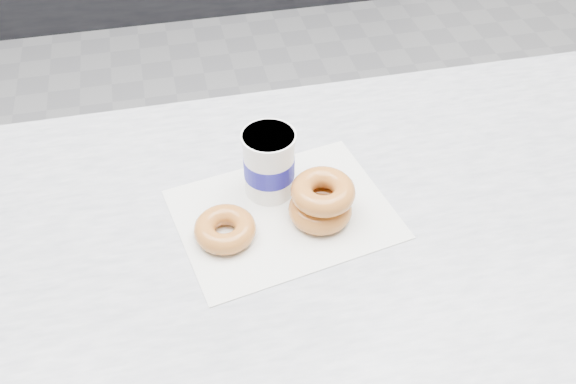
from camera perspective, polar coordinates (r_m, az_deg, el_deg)
name	(u,v)px	position (r m, az deg, el deg)	size (l,w,h in m)	color
ground	(252,284)	(2.09, -3.20, -8.19)	(5.00, 5.00, 0.00)	gray
counter	(295,374)	(1.39, 0.63, -15.86)	(3.06, 0.76, 0.90)	#333335
wax_paper	(284,214)	(1.05, -0.37, -1.96)	(0.34, 0.26, 0.00)	silver
donut_single	(225,229)	(1.00, -5.62, -3.30)	(0.10, 0.10, 0.03)	#B37F31
donut_stack	(322,201)	(1.02, 3.01, -0.77)	(0.12, 0.12, 0.07)	#B37F31
coffee_cup	(269,163)	(1.05, -1.69, 2.58)	(0.10, 0.10, 0.12)	white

